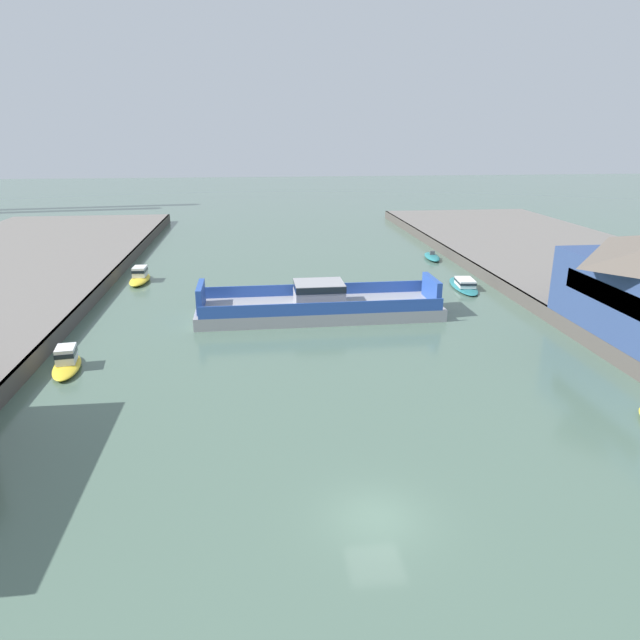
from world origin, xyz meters
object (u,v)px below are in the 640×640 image
(moored_boat_near_left, at_px, (67,361))
(moored_boat_mid_left, at_px, (140,276))
(moored_boat_near_right, at_px, (464,284))
(moored_boat_mid_right, at_px, (432,257))
(chain_ferry, at_px, (319,305))

(moored_boat_near_left, height_order, moored_boat_mid_left, moored_boat_mid_left)
(moored_boat_near_left, distance_m, moored_boat_near_right, 40.37)
(moored_boat_mid_left, bearing_deg, moored_boat_near_right, -10.85)
(moored_boat_mid_left, distance_m, moored_boat_mid_right, 37.31)
(moored_boat_near_left, xyz_separation_m, moored_boat_near_right, (36.01, 18.25, -0.19))
(chain_ferry, bearing_deg, moored_boat_near_right, 25.25)
(moored_boat_mid_left, bearing_deg, moored_boat_mid_right, 12.52)
(chain_ferry, relative_size, moored_boat_mid_right, 3.95)
(chain_ferry, bearing_deg, moored_boat_mid_left, 141.84)
(moored_boat_near_right, bearing_deg, moored_boat_mid_right, 86.12)
(chain_ferry, height_order, moored_boat_mid_left, chain_ferry)
(moored_boat_near_right, bearing_deg, chain_ferry, -154.75)
(moored_boat_mid_left, bearing_deg, moored_boat_near_left, -91.36)
(moored_boat_near_left, xyz_separation_m, moored_boat_mid_right, (37.01, 33.12, -0.30))
(chain_ferry, xyz_separation_m, moored_boat_near_left, (-19.28, -10.36, -0.40))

